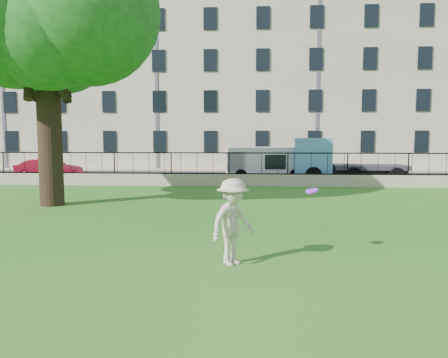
# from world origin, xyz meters

# --- Properties ---
(ground) EXTENTS (120.00, 120.00, 0.00)m
(ground) POSITION_xyz_m (0.00, 0.00, 0.00)
(ground) COLOR #1C5E16
(ground) RESTS_ON ground
(retaining_wall) EXTENTS (50.00, 0.40, 0.60)m
(retaining_wall) POSITION_xyz_m (0.00, 12.00, 0.30)
(retaining_wall) COLOR tan
(retaining_wall) RESTS_ON ground
(iron_railing) EXTENTS (50.00, 0.05, 1.13)m
(iron_railing) POSITION_xyz_m (0.00, 12.00, 1.15)
(iron_railing) COLOR black
(iron_railing) RESTS_ON retaining_wall
(street) EXTENTS (60.00, 9.00, 0.01)m
(street) POSITION_xyz_m (0.00, 16.70, 0.01)
(street) COLOR black
(street) RESTS_ON ground
(sidewalk) EXTENTS (60.00, 1.40, 0.12)m
(sidewalk) POSITION_xyz_m (0.00, 21.90, 0.06)
(sidewalk) COLOR tan
(sidewalk) RESTS_ON ground
(building_row) EXTENTS (56.40, 10.40, 13.80)m
(building_row) POSITION_xyz_m (0.00, 27.57, 6.92)
(building_row) COLOR beige
(building_row) RESTS_ON ground
(tree) EXTENTS (8.51, 6.73, 10.80)m
(tree) POSITION_xyz_m (-6.30, 5.23, 7.26)
(tree) COLOR black
(tree) RESTS_ON ground
(man) EXTENTS (1.20, 1.24, 1.70)m
(man) POSITION_xyz_m (0.79, -1.95, 0.85)
(man) COLOR beige
(man) RESTS_ON ground
(frisbee) EXTENTS (0.33, 0.33, 0.12)m
(frisbee) POSITION_xyz_m (2.40, -1.26, 1.38)
(frisbee) COLOR #922AF0
(red_sedan) EXTENTS (3.86, 1.56, 1.25)m
(red_sedan) POSITION_xyz_m (-10.67, 14.40, 0.62)
(red_sedan) COLOR maroon
(red_sedan) RESTS_ON street
(white_van) EXTENTS (4.77, 2.34, 1.93)m
(white_van) POSITION_xyz_m (2.00, 15.36, 0.96)
(white_van) COLOR silver
(white_van) RESTS_ON street
(blue_truck) EXTENTS (5.95, 2.39, 2.45)m
(blue_truck) POSITION_xyz_m (6.50, 14.40, 1.23)
(blue_truck) COLOR #548FC5
(blue_truck) RESTS_ON street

